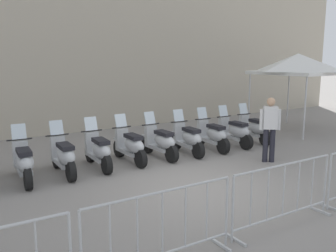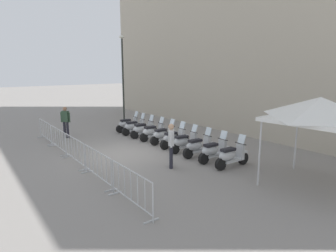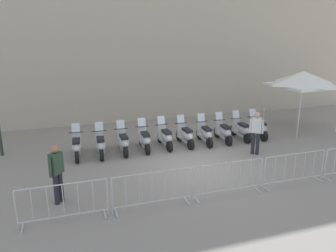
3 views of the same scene
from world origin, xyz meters
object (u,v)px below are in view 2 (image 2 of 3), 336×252
object	(u,v)px
barrier_segment_4	(131,189)
motorcycle_0	(128,125)
motorcycle_6	(185,142)
street_lamp	(123,71)
motorcycle_3	(153,132)
barrier_segment_3	(97,166)
motorcycle_9	(231,156)
motorcycle_2	(143,130)
motorcycle_7	(198,147)
motorcycle_5	(174,139)
officer_mid_plaza	(66,120)
barrier_segment_1	(58,140)
barrier_segment_2	(75,151)
canopy_tent	(320,110)
officer_near_row_end	(171,143)
motorcycle_1	(134,127)
motorcycle_8	(214,151)
motorcycle_4	(163,135)
barrier_segment_0	(45,131)

from	to	relation	value
barrier_segment_4	motorcycle_0	bearing A→B (deg)	147.91
motorcycle_6	street_lamp	bearing A→B (deg)	167.46
motorcycle_3	barrier_segment_3	world-z (taller)	motorcycle_3
motorcycle_9	street_lamp	xyz separation A→B (m)	(-10.83, 1.91, 3.15)
motorcycle_2	motorcycle_7	bearing A→B (deg)	-3.55
motorcycle_2	motorcycle_3	world-z (taller)	same
motorcycle_5	motorcycle_7	size ratio (longest dim) A/B	1.00
motorcycle_6	barrier_segment_4	size ratio (longest dim) A/B	0.77
barrier_segment_3	officer_mid_plaza	bearing A→B (deg)	166.90
motorcycle_9	barrier_segment_1	xyz separation A→B (m)	(-6.70, -4.23, 0.07)
barrier_segment_2	officer_mid_plaza	bearing A→B (deg)	162.65
motorcycle_3	canopy_tent	bearing A→B (deg)	1.06
barrier_segment_1	motorcycle_0	bearing A→B (deg)	106.54
motorcycle_6	officer_near_row_end	xyz separation A→B (m)	(1.23, -1.89, 0.53)
motorcycle_1	motorcycle_9	bearing A→B (deg)	-2.92
motorcycle_7	officer_near_row_end	world-z (taller)	officer_near_row_end
motorcycle_2	motorcycle_5	world-z (taller)	same
motorcycle_1	barrier_segment_4	world-z (taller)	motorcycle_1
officer_near_row_end	motorcycle_8	bearing A→B (deg)	72.32
motorcycle_0	barrier_segment_1	distance (m)	4.94
motorcycle_0	motorcycle_7	distance (m)	6.31
motorcycle_3	officer_near_row_end	size ratio (longest dim) A/B	1.00
motorcycle_9	barrier_segment_3	size ratio (longest dim) A/B	0.77
motorcycle_1	street_lamp	xyz separation A→B (m)	(-3.62, 1.55, 3.15)
motorcycle_7	canopy_tent	size ratio (longest dim) A/B	0.59
officer_mid_plaza	canopy_tent	size ratio (longest dim) A/B	0.59
barrier_segment_1	motorcycle_7	bearing A→B (deg)	41.25
barrier_segment_2	motorcycle_9	bearing A→B (deg)	45.10
motorcycle_1	canopy_tent	xyz separation A→B (m)	(10.09, 0.13, 2.06)
motorcycle_1	motorcycle_6	distance (m)	4.51
canopy_tent	barrier_segment_4	bearing A→B (deg)	-116.76
motorcycle_4	officer_near_row_end	world-z (taller)	officer_near_row_end
motorcycle_0	motorcycle_5	size ratio (longest dim) A/B	1.00
motorcycle_1	motorcycle_5	world-z (taller)	same
motorcycle_9	officer_mid_plaza	size ratio (longest dim) A/B	1.00
motorcycle_4	officer_near_row_end	size ratio (longest dim) A/B	1.00
motorcycle_6	canopy_tent	xyz separation A→B (m)	(5.59, 0.39, 2.06)
officer_near_row_end	motorcycle_9	bearing A→B (deg)	50.35
motorcycle_5	street_lamp	bearing A→B (deg)	166.84
motorcycle_6	officer_near_row_end	bearing A→B (deg)	-56.84
motorcycle_6	barrier_segment_4	bearing A→B (deg)	-58.58
motorcycle_4	barrier_segment_1	world-z (taller)	motorcycle_4
motorcycle_6	barrier_segment_4	xyz separation A→B (m)	(2.95, -4.84, 0.07)
street_lamp	barrier_segment_3	bearing A→B (deg)	-36.47
motorcycle_6	motorcycle_8	size ratio (longest dim) A/B	1.00
motorcycle_6	barrier_segment_2	bearing A→B (deg)	-110.38
barrier_segment_0	barrier_segment_3	size ratio (longest dim) A/B	1.00
barrier_segment_1	barrier_segment_4	size ratio (longest dim) A/B	1.00
motorcycle_7	barrier_segment_2	bearing A→B (deg)	-120.03
motorcycle_1	motorcycle_9	size ratio (longest dim) A/B	1.00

